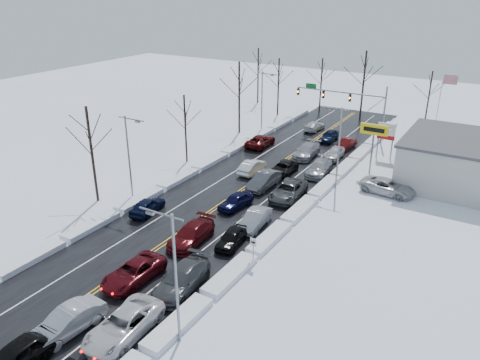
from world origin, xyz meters
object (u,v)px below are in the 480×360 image
Objects in this scene: tires_plus_sign at (374,133)px; flagpole at (440,105)px; traffic_signal_mast at (349,100)px; oncoming_car_0 at (252,173)px.

tires_plus_sign is 0.60× the size of flagpole.
oncoming_car_0 is (-5.01, -19.03, -5.48)m from traffic_signal_mast.
tires_plus_sign is 1.29× the size of oncoming_car_0.
oncoming_car_0 is at bearing -128.49° from flagpole.
traffic_signal_mast is 2.86× the size of oncoming_car_0.
tires_plus_sign is 14.83m from oncoming_car_0.
traffic_signal_mast is 1.33× the size of flagpole.
flagpole is (11.72, 2.01, 0.45)m from traffic_signal_mast.
traffic_signal_mast is 11.90m from flagpole.
traffic_signal_mast is 13.92m from tires_plus_sign.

